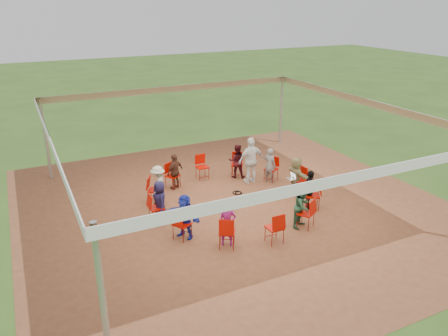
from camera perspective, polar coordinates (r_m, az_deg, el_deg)
name	(u,v)px	position (r m, az deg, el deg)	size (l,w,h in m)	color
ground	(233,206)	(14.10, 1.15, -4.93)	(80.00, 80.00, 0.00)	#2F5219
dirt_patch	(233,205)	(14.09, 1.15, -4.90)	(13.00, 13.00, 0.00)	brown
tent	(233,135)	(13.22, 1.23, 4.34)	(10.33, 10.33, 3.00)	#B2B2B7
chair_0	(299,180)	(15.11, 9.76, -1.52)	(0.42, 0.44, 0.90)	#C10B00
chair_1	(271,169)	(15.91, 6.19, -0.14)	(0.42, 0.44, 0.90)	#C10B00
chair_2	(237,165)	(16.23, 1.71, 0.42)	(0.42, 0.44, 0.90)	#C10B00
chair_3	(202,167)	(16.02, -2.86, 0.12)	(0.42, 0.44, 0.90)	#C10B00
chair_4	(173,176)	(15.32, -6.72, -1.02)	(0.42, 0.44, 0.90)	#C10B00
chair_5	(155,190)	(14.26, -9.01, -2.88)	(0.42, 0.44, 0.90)	#C10B00
chair_6	(156,208)	(13.08, -8.81, -5.18)	(0.42, 0.44, 0.90)	#C10B00
chair_7	(182,224)	(12.10, -5.50, -7.32)	(0.42, 0.44, 0.90)	#C10B00
chair_8	(227,232)	(11.66, 0.39, -8.38)	(0.42, 0.44, 0.90)	#C10B00
chair_9	(275,228)	(11.94, 6.62, -7.77)	(0.42, 0.44, 0.90)	#C10B00
chair_10	(306,213)	(12.83, 10.64, -5.85)	(0.42, 0.44, 0.90)	#C10B00
chair_11	(313,195)	(14.00, 11.54, -3.54)	(0.42, 0.44, 0.90)	#C10B00
person_seated_0	(296,175)	(14.97, 9.43, -0.91)	(1.18, 0.44, 1.27)	#9B935D
person_seated_1	(270,165)	(15.74, 6.00, 0.38)	(0.46, 0.30, 1.27)	slate
person_seated_2	(237,161)	(16.05, 1.70, 0.91)	(0.62, 0.36, 1.27)	#3D0D12
person_seated_3	(175,171)	(15.18, -6.41, -0.45)	(0.75, 0.38, 1.27)	#502D1E
person_seated_4	(158,185)	(14.16, -8.58, -2.19)	(0.82, 0.41, 1.27)	#BAB8A4
person_seated_5	(160,201)	(13.02, -8.36, -4.33)	(0.62, 0.35, 1.27)	#1B163B
person_seated_6	(185,216)	(12.09, -5.17, -6.30)	(1.18, 0.44, 1.27)	#1A279B
person_seated_7	(227,224)	(11.67, 0.44, -7.27)	(0.46, 0.30, 1.27)	#8B155B
person_seated_8	(302,206)	(12.79, 10.21, -4.96)	(0.62, 0.36, 1.27)	#265336
person_seated_9	(310,190)	(13.91, 11.11, -2.81)	(0.75, 0.38, 1.27)	black
standing_person	(251,160)	(15.54, 3.57, 1.00)	(0.99, 0.51, 1.69)	white
cable_coil	(238,193)	(14.95, 1.80, -3.25)	(0.38, 0.38, 0.03)	black
laptop	(292,177)	(14.90, 8.89, -1.17)	(0.24, 0.30, 0.20)	#B7B7BC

